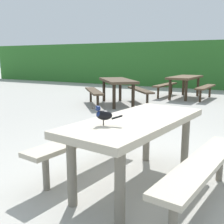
% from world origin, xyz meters
% --- Properties ---
extents(ground_plane, '(60.00, 60.00, 0.00)m').
position_xyz_m(ground_plane, '(0.00, 0.00, 0.00)').
color(ground_plane, '#A3A099').
extents(picnic_table_foreground, '(1.89, 1.91, 0.74)m').
position_xyz_m(picnic_table_foreground, '(-0.05, -0.22, 0.56)').
color(picnic_table_foreground, '#B2A893').
rests_on(picnic_table_foreground, ground).
extents(bird_grackle, '(0.28, 0.13, 0.18)m').
position_xyz_m(bird_grackle, '(-0.21, -0.65, 0.84)').
color(bird_grackle, black).
rests_on(bird_grackle, picnic_table_foreground).
extents(picnic_table_mid_left, '(2.39, 2.39, 0.74)m').
position_xyz_m(picnic_table_mid_left, '(-2.62, 4.30, 0.56)').
color(picnic_table_mid_left, '#473828').
rests_on(picnic_table_mid_left, ground).
extents(picnic_table_far_centre, '(1.78, 1.84, 0.74)m').
position_xyz_m(picnic_table_far_centre, '(-1.20, 6.58, 0.56)').
color(picnic_table_far_centre, brown).
rests_on(picnic_table_far_centre, ground).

